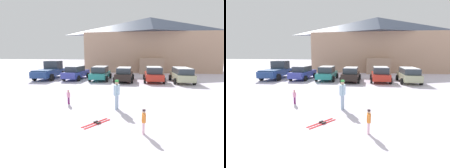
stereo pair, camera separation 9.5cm
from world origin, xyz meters
The scene contains 12 objects.
ground centered at (0.00, 0.00, 0.00)m, with size 160.00×160.00×0.00m, color silver.
ski_lodge centered at (3.40, 28.03, 4.72)m, with size 22.57×10.99×9.31m.
parked_blue_hatchback centered at (-5.68, 15.53, 0.83)m, with size 2.23×4.84×1.63m.
parked_teal_hatchback centered at (-2.63, 15.44, 0.82)m, with size 2.24×4.52×1.63m.
parked_black_sedan centered at (0.24, 14.97, 0.81)m, with size 2.11×4.55×1.58m.
parked_red_sedan centered at (3.47, 15.18, 0.84)m, with size 2.24×4.37×1.68m.
parked_beige_suv centered at (6.43, 15.10, 0.88)m, with size 2.18×4.43×1.61m.
pickup_truck centered at (-9.10, 15.71, 0.99)m, with size 2.60×5.82×2.15m.
skier_child_in_pink_snowsuit centered at (-2.29, 5.38, 0.50)m, with size 0.28×0.23×0.89m.
skier_child_in_orange_jacket centered at (2.25, 2.00, 0.56)m, with size 0.16×0.37×0.99m.
skier_adult_in_blue_parka centered at (0.80, 4.86, 0.94)m, with size 0.30×0.61×1.67m.
pair_of_skis centered at (0.19, 2.68, 0.02)m, with size 1.10×1.40×0.08m.
Camera 2 is at (2.20, -4.50, 3.11)m, focal length 28.00 mm.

